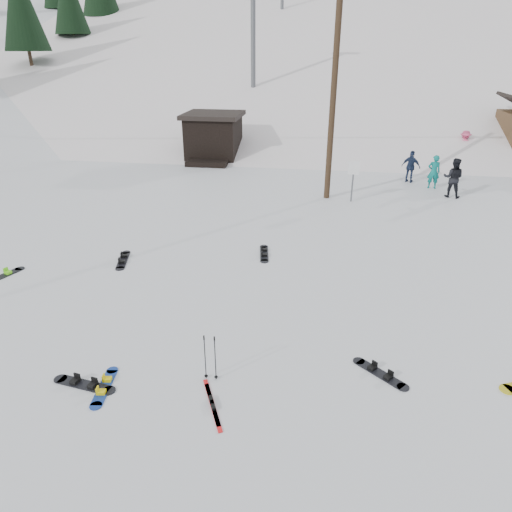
# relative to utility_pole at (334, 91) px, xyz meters

# --- Properties ---
(ground) EXTENTS (200.00, 200.00, 0.00)m
(ground) POSITION_rel_utility_pole_xyz_m (-2.00, -14.00, -4.68)
(ground) COLOR silver
(ground) RESTS_ON ground
(ski_slope) EXTENTS (60.00, 85.24, 65.97)m
(ski_slope) POSITION_rel_utility_pole_xyz_m (-2.00, 41.00, -16.68)
(ski_slope) COLOR white
(ski_slope) RESTS_ON ground
(ridge_left) EXTENTS (47.54, 95.03, 58.38)m
(ridge_left) POSITION_rel_utility_pole_xyz_m (-38.00, 34.00, -15.68)
(ridge_left) COLOR silver
(ridge_left) RESTS_ON ground
(treeline_crest) EXTENTS (50.00, 6.00, 10.00)m
(treeline_crest) POSITION_rel_utility_pole_xyz_m (-2.00, 72.00, -4.68)
(treeline_crest) COLOR black
(treeline_crest) RESTS_ON ski_slope
(utility_pole) EXTENTS (2.00, 0.26, 9.00)m
(utility_pole) POSITION_rel_utility_pole_xyz_m (0.00, 0.00, 0.00)
(utility_pole) COLOR #3A2819
(utility_pole) RESTS_ON ground
(trail_sign) EXTENTS (0.50, 0.09, 1.85)m
(trail_sign) POSITION_rel_utility_pole_xyz_m (1.10, -0.42, -3.41)
(trail_sign) COLOR #595B60
(trail_sign) RESTS_ON ground
(lift_hut) EXTENTS (3.40, 4.10, 2.75)m
(lift_hut) POSITION_rel_utility_pole_xyz_m (-7.00, 6.94, -3.32)
(lift_hut) COLOR black
(lift_hut) RESTS_ON ground
(lift_tower_near) EXTENTS (2.20, 0.36, 8.00)m
(lift_tower_near) POSITION_rel_utility_pole_xyz_m (-6.00, 16.00, 3.18)
(lift_tower_near) COLOR #595B60
(lift_tower_near) RESTS_ON ski_slope
(hero_snowboard) EXTENTS (0.39, 1.30, 0.09)m
(hero_snowboard) POSITION_rel_utility_pole_xyz_m (-4.33, -13.75, -4.66)
(hero_snowboard) COLOR navy
(hero_snowboard) RESTS_ON ground
(hero_skis) EXTENTS (0.72, 1.40, 0.08)m
(hero_skis) POSITION_rel_utility_pole_xyz_m (-2.02, -13.88, -4.66)
(hero_skis) COLOR red
(hero_skis) RESTS_ON ground
(ski_poles) EXTENTS (0.29, 0.08, 1.07)m
(ski_poles) POSITION_rel_utility_pole_xyz_m (-2.23, -13.12, -4.13)
(ski_poles) COLOR black
(ski_poles) RESTS_ON ground
(board_scatter_a) EXTENTS (1.44, 0.46, 0.10)m
(board_scatter_a) POSITION_rel_utility_pole_xyz_m (-4.78, -13.74, -4.65)
(board_scatter_a) COLOR black
(board_scatter_a) RESTS_ON ground
(board_scatter_b) EXTENTS (0.60, 1.49, 0.11)m
(board_scatter_b) POSITION_rel_utility_pole_xyz_m (-6.49, -7.90, -4.65)
(board_scatter_b) COLOR black
(board_scatter_b) RESTS_ON ground
(board_scatter_c) EXTENTS (0.71, 1.46, 0.11)m
(board_scatter_c) POSITION_rel_utility_pole_xyz_m (-9.66, -9.58, -4.65)
(board_scatter_c) COLOR black
(board_scatter_c) RESTS_ON ground
(board_scatter_d) EXTENTS (1.12, 0.99, 0.10)m
(board_scatter_d) POSITION_rel_utility_pole_xyz_m (1.32, -12.44, -4.66)
(board_scatter_d) COLOR black
(board_scatter_d) RESTS_ON ground
(board_scatter_f) EXTENTS (0.46, 1.45, 0.10)m
(board_scatter_f) POSITION_rel_utility_pole_xyz_m (-1.99, -6.68, -4.65)
(board_scatter_f) COLOR black
(board_scatter_f) RESTS_ON ground
(skier_teal) EXTENTS (0.60, 0.39, 1.63)m
(skier_teal) POSITION_rel_utility_pole_xyz_m (5.09, 2.35, -3.86)
(skier_teal) COLOR #0A6D68
(skier_teal) RESTS_ON ground
(skier_dark) EXTENTS (1.04, 0.91, 1.80)m
(skier_dark) POSITION_rel_utility_pole_xyz_m (5.68, 1.00, -3.78)
(skier_dark) COLOR black
(skier_dark) RESTS_ON ground
(skier_pink) EXTENTS (1.19, 0.75, 1.76)m
(skier_pink) POSITION_rel_utility_pole_xyz_m (8.09, 8.97, -3.80)
(skier_pink) COLOR #E5507F
(skier_pink) RESTS_ON ground
(skier_navy) EXTENTS (1.02, 0.75, 1.60)m
(skier_navy) POSITION_rel_utility_pole_xyz_m (4.16, 3.30, -3.88)
(skier_navy) COLOR #1A2541
(skier_navy) RESTS_ON ground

